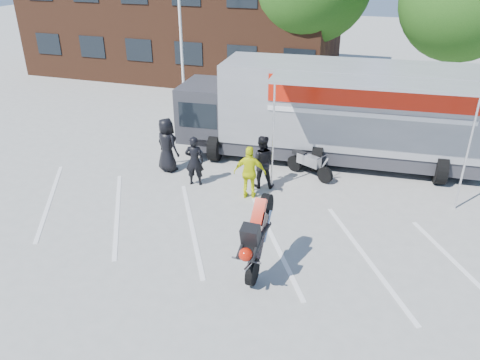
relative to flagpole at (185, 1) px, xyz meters
The scene contains 12 objects.
ground 12.83m from the flagpole, 58.02° to the right, with size 100.00×100.00×0.00m, color #A3A39E.
parking_bay_lines 12.06m from the flagpole, 55.25° to the right, with size 18.00×5.00×0.01m, color white.
office_building 8.97m from the flagpole, 115.15° to the left, with size 18.00×8.00×7.00m, color #4F2A19.
flagpole is the anchor object (origin of this frame).
tree_mid 12.31m from the flagpole, 23.97° to the left, with size 5.44×5.44×7.68m.
transporter_truck 9.30m from the flagpole, 23.61° to the right, with size 11.07×5.33×3.52m, color #919398, non-canonical shape.
parked_motorcycle 9.58m from the flagpole, 36.18° to the right, with size 0.63×1.90×1.00m, color #A8A8AD, non-canonical shape.
stunt_bike_rider 13.09m from the flagpole, 57.75° to the right, with size 0.86×1.82×2.14m, color black, non-canonical shape.
spectator_leather_a 7.36m from the flagpole, 73.08° to the right, with size 0.93×0.60×1.90m, color black.
spectator_leather_b 8.39m from the flagpole, 64.65° to the right, with size 0.61×0.40×1.67m, color black.
spectator_leather_c 8.99m from the flagpole, 49.10° to the right, with size 0.85×0.67×1.76m, color black.
spectator_hivis 9.51m from the flagpole, 53.45° to the right, with size 1.00×0.41×1.70m, color #E7F20C.
Camera 1 is at (2.65, -9.23, 6.98)m, focal length 35.00 mm.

